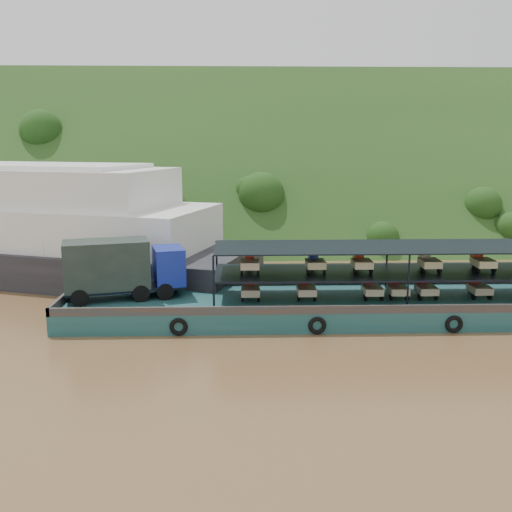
{
  "coord_description": "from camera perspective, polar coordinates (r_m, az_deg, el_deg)",
  "views": [
    {
      "loc": [
        -3.21,
        -35.61,
        11.06
      ],
      "look_at": [
        -2.0,
        3.0,
        3.2
      ],
      "focal_mm": 40.0,
      "sensor_mm": 36.0,
      "label": 1
    }
  ],
  "objects": [
    {
      "name": "ground",
      "position": [
        37.42,
        3.22,
        -5.71
      ],
      "size": [
        160.0,
        160.0,
        0.0
      ],
      "primitive_type": "plane",
      "color": "brown",
      "rests_on": "ground"
    },
    {
      "name": "hillside",
      "position": [
        72.53,
        0.76,
        2.73
      ],
      "size": [
        140.0,
        39.6,
        39.6
      ],
      "primitive_type": "cube",
      "rotation": [
        0.79,
        0.0,
        0.0
      ],
      "color": "#1D3A15",
      "rests_on": "ground"
    },
    {
      "name": "cargo_barge",
      "position": [
        36.6,
        5.94,
        -4.12
      ],
      "size": [
        35.1,
        7.18,
        4.96
      ],
      "color": "#144448",
      "rests_on": "ground"
    }
  ]
}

